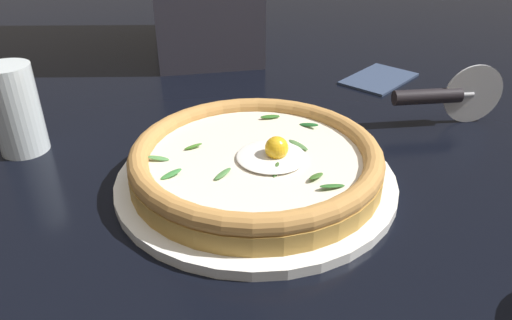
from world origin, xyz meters
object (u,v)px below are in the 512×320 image
Objects in this scene: pizza at (256,160)px; drinking_glass at (17,116)px; pizza_cutter at (443,96)px; folded_napkin at (379,78)px.

drinking_glass reaches higher than pizza.
pizza_cutter is (-0.30, -0.12, 0.01)m from pizza.
pizza is 0.42m from folded_napkin.
pizza reaches higher than folded_napkin.
pizza is 2.48× the size of drinking_glass.
drinking_glass reaches higher than pizza_cutter.
folded_napkin is at bearing -163.55° from drinking_glass.
pizza is 1.77× the size of pizza_cutter.
folded_napkin is at bearing -86.00° from pizza_cutter.
pizza is 2.09× the size of folded_napkin.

